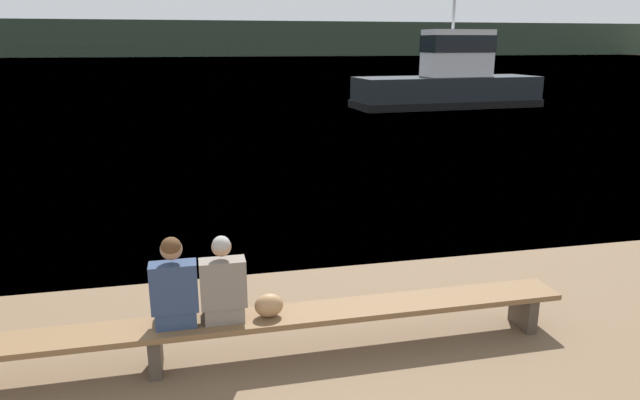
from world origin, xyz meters
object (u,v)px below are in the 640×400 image
Objects in this scene: bench_main at (154,334)px; tugboat_red at (449,83)px; shopping_bag at (269,305)px; person_left at (174,288)px; person_right at (223,285)px.

tugboat_red reaches higher than bench_main.
shopping_bag is at bearing -1.05° from bench_main.
person_left is at bearing 145.23° from tugboat_red.
tugboat_red is (12.34, 21.98, 0.61)m from shopping_bag.
person_left is at bearing 0.86° from bench_main.
person_right reaches higher than shopping_bag.
person_right reaches higher than bench_main.
person_left is 1.03× the size of person_right.
person_right is (0.70, 0.00, 0.45)m from bench_main.
bench_main is 29.91× the size of shopping_bag.
shopping_bag is at bearing -1.52° from person_left.
bench_main is at bearing 144.81° from tugboat_red.
person_right is 25.41m from tugboat_red.
bench_main is 0.83m from person_right.
shopping_bag is (0.92, -0.02, -0.28)m from person_left.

